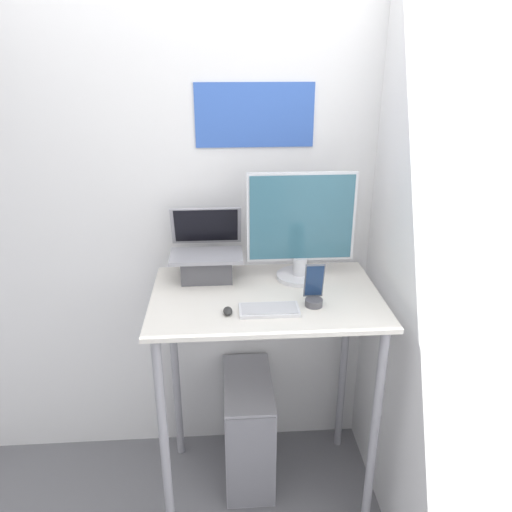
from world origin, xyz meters
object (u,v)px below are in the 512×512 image
at_px(keyboard, 269,310).
at_px(mouse, 228,311).
at_px(laptop, 207,260).
at_px(computer_tower, 248,428).
at_px(cell_phone, 314,293).
at_px(monitor, 301,231).

relative_size(keyboard, mouse, 4.07).
relative_size(laptop, computer_tower, 0.58).
distance_m(mouse, computer_tower, 0.88).
distance_m(keyboard, cell_phone, 0.20).
relative_size(monitor, keyboard, 2.04).
xyz_separation_m(monitor, mouse, (-0.33, -0.32, -0.22)).
bearing_deg(mouse, computer_tower, 71.87).
xyz_separation_m(cell_phone, computer_tower, (-0.26, 0.23, -0.87)).
distance_m(monitor, mouse, 0.51).
bearing_deg(computer_tower, laptop, 158.29).
bearing_deg(laptop, cell_phone, -34.02).
xyz_separation_m(laptop, keyboard, (0.25, -0.34, -0.08)).
relative_size(monitor, cell_phone, 2.69).
bearing_deg(cell_phone, computer_tower, 139.15).
height_order(laptop, keyboard, laptop).
bearing_deg(laptop, keyboard, -53.70).
xyz_separation_m(monitor, keyboard, (-0.17, -0.31, -0.22)).
height_order(keyboard, mouse, mouse).
bearing_deg(monitor, computer_tower, -170.24).
distance_m(keyboard, mouse, 0.16).
distance_m(laptop, keyboard, 0.43).
bearing_deg(computer_tower, monitor, 9.76).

